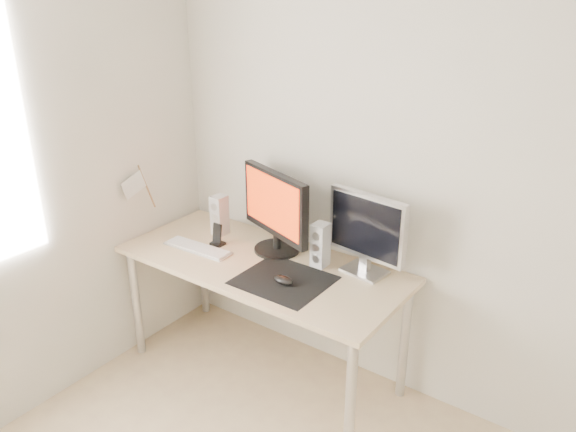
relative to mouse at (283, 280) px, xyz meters
The scene contains 11 objects.
wall_back 0.98m from the mouse, 35.87° to the left, with size 3.50×3.50×0.00m, color white.
mousepad 0.04m from the mouse, 123.69° to the left, with size 0.45×0.40×0.00m, color black.
mouse is the anchor object (origin of this frame).
desk 0.29m from the mouse, 152.13° to the left, with size 1.60×0.70×0.73m.
main_monitor 0.45m from the mouse, 132.76° to the left, with size 0.53×0.33×0.47m.
second_monitor 0.49m from the mouse, 51.96° to the left, with size 0.45×0.19×0.43m.
speaker_left 0.73m from the mouse, 157.95° to the left, with size 0.08×0.09×0.24m.
speaker_right 0.30m from the mouse, 81.93° to the left, with size 0.08×0.09×0.24m.
keyboard 0.63m from the mouse, behind, with size 0.43×0.14×0.02m.
phone_dock 0.60m from the mouse, 165.83° to the left, with size 0.07×0.06×0.13m.
pennant 1.07m from the mouse, behind, with size 0.01×0.23×0.29m.
Camera 1 is at (0.77, -0.74, 2.13)m, focal length 35.00 mm.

